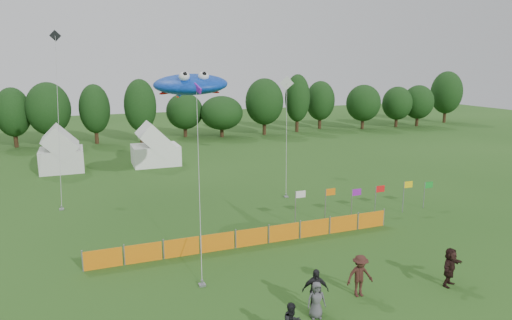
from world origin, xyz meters
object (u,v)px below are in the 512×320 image
object	(u,v)px
barrier_fence	(252,237)
spectator_c	(360,276)
spectator_d	(315,291)
stingray_kite	(189,84)
tent_left	(61,153)
tent_right	(155,148)
spectator_f	(450,267)
spectator_e	(316,300)

from	to	relation	value
barrier_fence	spectator_c	world-z (taller)	spectator_c
spectator_c	spectator_d	distance (m)	2.51
stingray_kite	tent_left	bearing A→B (deg)	121.87
spectator_d	stingray_kite	xyz separation A→B (m)	(-1.17, 16.44, 7.70)
tent_left	barrier_fence	distance (m)	25.88
tent_left	tent_right	xyz separation A→B (m)	(8.78, -0.53, -0.11)
barrier_fence	spectator_f	size ratio (longest dim) A/B	9.74
tent_right	tent_left	bearing A→B (deg)	176.54
tent_right	barrier_fence	xyz separation A→B (m)	(1.60, -23.14, -1.15)
spectator_d	spectator_f	distance (m)	6.90
barrier_fence	spectator_c	bearing A→B (deg)	-71.07
spectator_d	tent_right	bearing A→B (deg)	108.58
spectator_c	stingray_kite	world-z (taller)	stingray_kite
tent_right	spectator_c	bearing A→B (deg)	-82.41
spectator_d	spectator_c	bearing A→B (deg)	26.10
spectator_f	barrier_fence	bearing A→B (deg)	106.43
tent_right	spectator_f	bearing A→B (deg)	-74.70
tent_left	spectator_e	size ratio (longest dim) A/B	2.57
spectator_f	spectator_e	bearing A→B (deg)	156.29
spectator_c	stingray_kite	bearing A→B (deg)	108.06
spectator_d	spectator_e	size ratio (longest dim) A/B	1.23
spectator_d	spectator_f	xyz separation A→B (m)	(6.89, -0.24, -0.03)
barrier_fence	spectator_c	xyz separation A→B (m)	(2.42, -7.05, 0.46)
spectator_e	spectator_f	distance (m)	7.06
spectator_d	spectator_f	world-z (taller)	spectator_d
tent_right	stingray_kite	distance (m)	15.84
tent_left	stingray_kite	bearing A→B (deg)	-58.13
tent_left	spectator_f	distance (m)	35.83
barrier_fence	spectator_d	bearing A→B (deg)	-90.38
tent_right	spectator_c	world-z (taller)	tent_right
barrier_fence	spectator_e	bearing A→B (deg)	-91.55
spectator_f	tent_left	bearing A→B (deg)	93.69
spectator_f	spectator_d	bearing A→B (deg)	152.97
barrier_fence	spectator_f	xyz separation A→B (m)	(6.84, -7.74, 0.42)
tent_right	stingray_kite	size ratio (longest dim) A/B	0.24
tent_right	barrier_fence	size ratio (longest dim) A/B	0.26
spectator_e	tent_right	bearing A→B (deg)	104.92
barrier_fence	spectator_d	distance (m)	7.52
spectator_e	spectator_c	bearing A→B (deg)	30.40
spectator_e	stingray_kite	size ratio (longest dim) A/B	0.08
spectator_d	spectator_e	bearing A→B (deg)	-96.35
spectator_f	stingray_kite	bearing A→B (deg)	90.76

